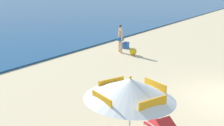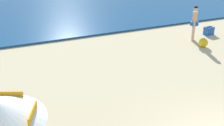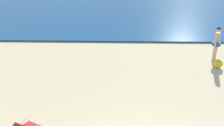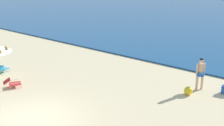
# 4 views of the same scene
# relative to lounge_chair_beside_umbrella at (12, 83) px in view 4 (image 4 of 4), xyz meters

# --- Properties ---
(ground_plane) EXTENTS (800.00, 800.00, 0.00)m
(ground_plane) POSITION_rel_lounge_chair_beside_umbrella_xyz_m (3.80, -1.47, -0.27)
(ground_plane) COLOR #D1BA8E
(lounge_chair_beside_umbrella) EXTENTS (0.87, 1.03, 0.52)m
(lounge_chair_beside_umbrella) POSITION_rel_lounge_chair_beside_umbrella_xyz_m (0.00, 0.00, 0.00)
(lounge_chair_beside_umbrella) COLOR red
(lounge_chair_beside_umbrella) RESTS_ON ground
(lounge_chair_facing_sea) EXTENTS (0.83, 1.02, 0.52)m
(lounge_chair_facing_sea) POSITION_rel_lounge_chair_beside_umbrella_xyz_m (-2.64, 0.92, 0.00)
(lounge_chair_facing_sea) COLOR teal
(lounge_chair_facing_sea) RESTS_ON ground
(person_standing_near_shore) EXTENTS (0.43, 0.44, 1.74)m
(person_standing_near_shore) POSITION_rel_lounge_chair_beside_umbrella_xyz_m (7.88, 6.18, 0.74)
(person_standing_near_shore) COLOR #D8A87F
(person_standing_near_shore) RESTS_ON ground
(beach_ball) EXTENTS (0.43, 0.43, 0.43)m
(beach_ball) POSITION_rel_lounge_chair_beside_umbrella_xyz_m (7.74, 5.18, -0.05)
(beach_ball) COLOR yellow
(beach_ball) RESTS_ON ground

